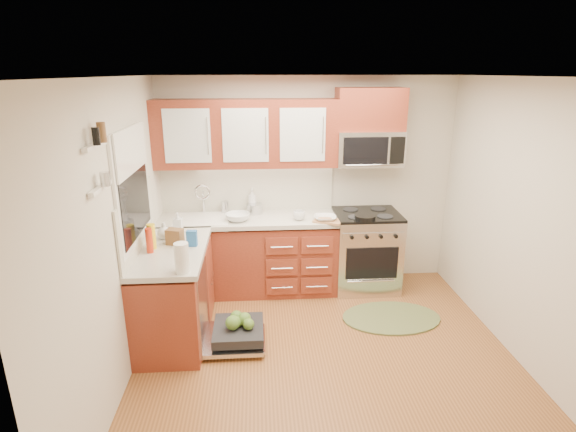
{
  "coord_description": "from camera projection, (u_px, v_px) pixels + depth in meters",
  "views": [
    {
      "loc": [
        -0.61,
        -3.53,
        2.54
      ],
      "look_at": [
        -0.3,
        0.85,
        1.12
      ],
      "focal_mm": 28.0,
      "sensor_mm": 36.0,
      "label": 1
    }
  ],
  "objects": [
    {
      "name": "cabinet_over_mw",
      "position": [
        370.0,
        109.0,
        5.05
      ],
      "size": [
        0.76,
        0.35,
        0.47
      ],
      "primitive_type": "cube",
      "color": "maroon",
      "rests_on": "ground"
    },
    {
      "name": "soap_bottle_c",
      "position": [
        164.0,
        231.0,
        4.52
      ],
      "size": [
        0.16,
        0.16,
        0.17
      ],
      "primitive_type": "imported",
      "rotation": [
        0.0,
        0.0,
        0.18
      ],
      "color": "#999999",
      "rests_on": "countertop_left"
    },
    {
      "name": "mustard_bottle",
      "position": [
        152.0,
        236.0,
        4.25
      ],
      "size": [
        0.08,
        0.08,
        0.24
      ],
      "primitive_type": "cylinder",
      "rotation": [
        0.0,
        0.0,
        0.07
      ],
      "color": "yellow",
      "rests_on": "countertop_left"
    },
    {
      "name": "wall_right",
      "position": [
        530.0,
        227.0,
        3.9
      ],
      "size": [
        0.04,
        3.5,
        2.5
      ],
      "primitive_type": "cube",
      "color": "beige",
      "rests_on": "ground"
    },
    {
      "name": "bowl_a",
      "position": [
        325.0,
        218.0,
        5.07
      ],
      "size": [
        0.25,
        0.25,
        0.06
      ],
      "primitive_type": "imported",
      "rotation": [
        0.0,
        0.0,
        -0.03
      ],
      "color": "#999999",
      "rests_on": "countertop_back"
    },
    {
      "name": "cutting_board",
      "position": [
        328.0,
        221.0,
        5.05
      ],
      "size": [
        0.37,
        0.31,
        0.02
      ],
      "primitive_type": "cube",
      "rotation": [
        0.0,
        0.0,
        -0.43
      ],
      "color": "#AB724E",
      "rests_on": "countertop_back"
    },
    {
      "name": "base_cabinet_back",
      "position": [
        249.0,
        257.0,
        5.36
      ],
      "size": [
        2.05,
        0.6,
        0.85
      ],
      "primitive_type": "cube",
      "color": "maroon",
      "rests_on": "ground"
    },
    {
      "name": "window",
      "position": [
        132.0,
        186.0,
        4.05
      ],
      "size": [
        0.03,
        1.05,
        1.05
      ],
      "primitive_type": null,
      "color": "white",
      "rests_on": "ground"
    },
    {
      "name": "microwave",
      "position": [
        369.0,
        148.0,
        5.16
      ],
      "size": [
        0.76,
        0.38,
        0.4
      ],
      "primitive_type": null,
      "color": "silver",
      "rests_on": "ground"
    },
    {
      "name": "rug",
      "position": [
        391.0,
        318.0,
        4.83
      ],
      "size": [
        1.21,
        0.96,
        0.02
      ],
      "primitive_type": null,
      "rotation": [
        0.0,
        0.0,
        -0.3
      ],
      "color": "#626A3D",
      "rests_on": "ground"
    },
    {
      "name": "floor",
      "position": [
        327.0,
        358.0,
        4.17
      ],
      "size": [
        3.5,
        3.5,
        0.0
      ],
      "primitive_type": "plane",
      "color": "brown",
      "rests_on": "ground"
    },
    {
      "name": "skillet",
      "position": [
        365.0,
        217.0,
        5.06
      ],
      "size": [
        0.24,
        0.24,
        0.04
      ],
      "primitive_type": "cylinder",
      "rotation": [
        0.0,
        0.0,
        0.03
      ],
      "color": "black",
      "rests_on": "range"
    },
    {
      "name": "red_bottle",
      "position": [
        149.0,
        241.0,
        4.16
      ],
      "size": [
        0.07,
        0.07,
        0.24
      ],
      "primitive_type": "cylinder",
      "rotation": [
        0.0,
        0.0,
        0.15
      ],
      "color": "red",
      "rests_on": "countertop_left"
    },
    {
      "name": "backsplash_back",
      "position": [
        248.0,
        187.0,
        5.39
      ],
      "size": [
        2.05,
        0.02,
        0.57
      ],
      "primitive_type": "cube",
      "color": "beige",
      "rests_on": "ground"
    },
    {
      "name": "shelf_lower",
      "position": [
        100.0,
        188.0,
        3.18
      ],
      "size": [
        0.04,
        0.4,
        0.03
      ],
      "primitive_type": "cube",
      "color": "white",
      "rests_on": "ground"
    },
    {
      "name": "blue_carton",
      "position": [
        192.0,
        238.0,
        4.33
      ],
      "size": [
        0.1,
        0.07,
        0.16
      ],
      "primitive_type": "cube",
      "rotation": [
        0.0,
        0.0,
        -0.09
      ],
      "color": "#2259A0",
      "rests_on": "countertop_left"
    },
    {
      "name": "wall_back",
      "position": [
        307.0,
        183.0,
        5.44
      ],
      "size": [
        3.5,
        0.04,
        2.5
      ],
      "primitive_type": "cube",
      "color": "beige",
      "rests_on": "ground"
    },
    {
      "name": "window_blind",
      "position": [
        131.0,
        150.0,
        3.95
      ],
      "size": [
        0.02,
        0.96,
        0.4
      ],
      "primitive_type": "cube",
      "color": "white",
      "rests_on": "ground"
    },
    {
      "name": "wall_front",
      "position": [
        390.0,
        357.0,
        2.12
      ],
      "size": [
        3.5,
        0.04,
        2.5
      ],
      "primitive_type": "cube",
      "color": "beige",
      "rests_on": "ground"
    },
    {
      "name": "backsplash_left",
      "position": [
        137.0,
        221.0,
        4.18
      ],
      "size": [
        0.02,
        1.25,
        0.57
      ],
      "primitive_type": "cube",
      "color": "beige",
      "rests_on": "ground"
    },
    {
      "name": "countertop_back",
      "position": [
        248.0,
        219.0,
        5.21
      ],
      "size": [
        2.07,
        0.64,
        0.05
      ],
      "primitive_type": "cube",
      "color": "beige",
      "rests_on": "base_cabinet_back"
    },
    {
      "name": "bowl_b",
      "position": [
        238.0,
        217.0,
        5.07
      ],
      "size": [
        0.32,
        0.32,
        0.09
      ],
      "primitive_type": "imported",
      "rotation": [
        0.0,
        0.0,
        0.2
      ],
      "color": "#999999",
      "rests_on": "countertop_back"
    },
    {
      "name": "soap_bottle_b",
      "position": [
        178.0,
        222.0,
        4.75
      ],
      "size": [
        0.09,
        0.1,
        0.19
      ],
      "primitive_type": "imported",
      "rotation": [
        0.0,
        0.0,
        -0.08
      ],
      "color": "#999999",
      "rests_on": "countertop_left"
    },
    {
      "name": "range",
      "position": [
        365.0,
        251.0,
        5.42
      ],
      "size": [
        0.76,
        0.64,
        0.95
      ],
      "primitive_type": null,
      "color": "silver",
      "rests_on": "ground"
    },
    {
      "name": "stock_pot",
      "position": [
        254.0,
        209.0,
        5.34
      ],
      "size": [
        0.24,
        0.24,
        0.12
      ],
      "primitive_type": "cylinder",
      "rotation": [
        0.0,
        0.0,
        0.26
      ],
      "color": "silver",
      "rests_on": "countertop_back"
    },
    {
      "name": "paper_towel_roll",
      "position": [
        182.0,
        258.0,
        3.74
      ],
      "size": [
        0.13,
        0.13,
        0.26
      ],
      "primitive_type": "cylinder",
      "rotation": [
        0.0,
        0.0,
        -0.09
      ],
      "color": "white",
      "rests_on": "countertop_left"
    },
    {
      "name": "wall_left",
      "position": [
        119.0,
        237.0,
        3.67
      ],
      "size": [
        0.04,
        3.5,
        2.5
      ],
      "primitive_type": "cube",
      "color": "beige",
      "rests_on": "ground"
    },
    {
      "name": "base_cabinet_left",
      "position": [
        174.0,
        296.0,
        4.44
      ],
      "size": [
        0.6,
        1.25,
        0.85
      ],
      "primitive_type": "cube",
      "color": "maroon",
      "rests_on": "ground"
    },
    {
      "name": "shelf_upper",
      "position": [
        95.0,
        146.0,
        3.09
      ],
      "size": [
        0.04,
        0.4,
        0.03
      ],
      "primitive_type": "cube",
      "color": "white",
      "rests_on": "ground"
    },
    {
      "name": "canister",
      "position": [
        225.0,
        207.0,
        5.36
      ],
      "size": [
        0.09,
        0.09,
        0.14
      ],
      "primitive_type": "cylinder",
      "rotation": [
        0.0,
        0.0,
        -0.09
      ],
      "color": "silver",
      "rests_on": "countertop_back"
    },
    {
      "name": "cup",
      "position": [
        299.0,
        216.0,
        5.1
      ],
      "size": [
        0.16,
        0.16,
        0.11
      ],
      "primitive_type": "imported",
      "rotation": [
        0.0,
        0.0,
        -0.25
      ],
      "color": "#999999",
      "rests_on": "countertop_back"
    },
    {
      "name": "countertop_left",
      "position": [
        172.0,
        251.0,
        4.29
      ],
      "size": [
        0.64,
        1.27,
        0.05
      ],
      "primitive_type": "cube",
      "color": "beige",
      "rests_on": "base_cabinet_left"
    },
    {
      "name": "upper_cabinets",
      "position": [
        246.0,
        133.0,
        5.04
      ],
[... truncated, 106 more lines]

